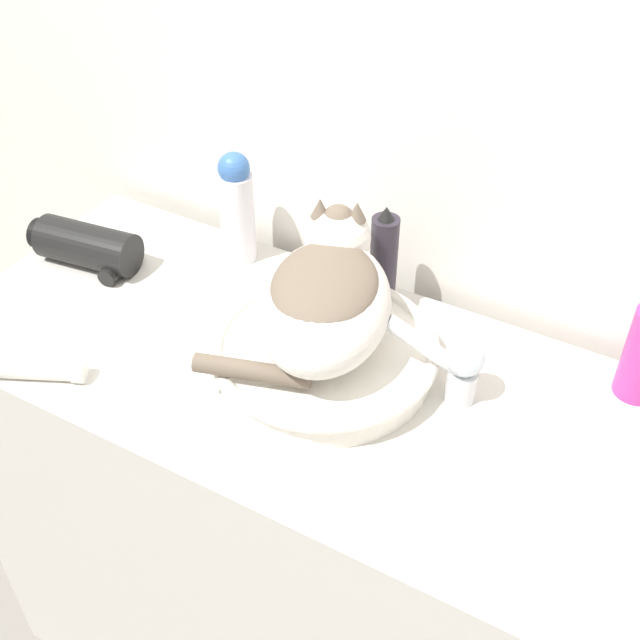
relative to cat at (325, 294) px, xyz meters
name	(u,v)px	position (x,y,z in m)	size (l,w,h in m)	color
wall_back	(401,105)	(-0.02, 0.28, 0.17)	(8.00, 0.05, 2.40)	silver
vanity_counter	(306,544)	(-0.02, -0.03, -0.58)	(1.16, 0.51, 0.90)	beige
sink_basin	(324,354)	(0.00, -0.01, -0.10)	(0.34, 0.34, 0.06)	white
cat	(325,294)	(0.00, 0.00, 0.00)	(0.27, 0.32, 0.17)	silver
faucet	(456,363)	(0.19, 0.03, -0.07)	(0.15, 0.06, 0.13)	silver
hairspray_can_black	(383,261)	(0.01, 0.17, -0.05)	(0.04, 0.04, 0.19)	#28232D
lotion_bottle_white	(237,207)	(-0.27, 0.17, -0.03)	(0.06, 0.06, 0.21)	silver
cream_tube	(37,370)	(-0.36, -0.24, -0.12)	(0.15, 0.09, 0.04)	silver
hair_dryer	(88,246)	(-0.48, 0.02, -0.10)	(0.21, 0.11, 0.08)	black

